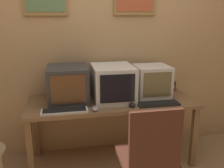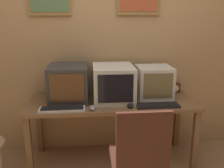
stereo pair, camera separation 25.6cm
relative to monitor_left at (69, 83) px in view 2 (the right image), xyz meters
The scene contains 11 objects.
wall_back 0.68m from the monitor_left, 32.62° to the left, with size 8.00×0.08×2.60m.
desk 0.53m from the monitor_left, 10.06° to the right, with size 1.74×0.63×0.70m.
monitor_left is the anchor object (origin of this frame).
monitor_center 0.47m from the monitor_left, ahead, with size 0.42×0.48×0.36m.
monitor_right 0.91m from the monitor_left, ahead, with size 0.37×0.36×0.34m.
keyboard_main 0.35m from the monitor_left, 98.25° to the right, with size 0.43×0.14×0.03m.
keyboard_side 0.94m from the monitor_left, 17.93° to the right, with size 0.42×0.14×0.03m.
mouse_near_keyboard 0.43m from the monitor_left, 52.51° to the right, with size 0.06×0.11×0.03m.
mouse_far_corner 0.69m from the monitor_left, 25.08° to the right, with size 0.06×0.10×0.04m.
desk_clock 1.22m from the monitor_left, ahead, with size 0.12×0.07×0.11m.
office_chair 1.13m from the monitor_left, 54.43° to the right, with size 0.46×0.46×0.93m.
Camera 2 is at (-0.23, -1.69, 1.57)m, focal length 40.00 mm.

